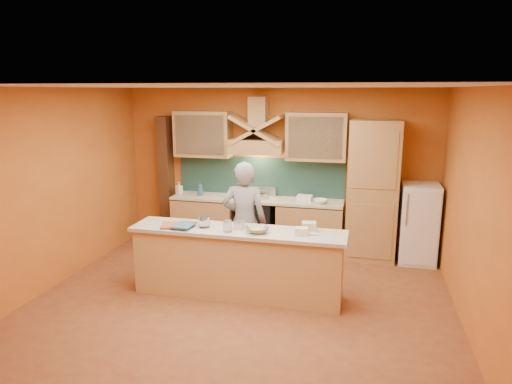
% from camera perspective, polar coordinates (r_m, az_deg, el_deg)
% --- Properties ---
extents(floor, '(5.50, 5.00, 0.01)m').
position_cam_1_polar(floor, '(6.16, -2.12, -13.96)').
color(floor, brown).
rests_on(floor, ground).
extents(ceiling, '(5.50, 5.00, 0.01)m').
position_cam_1_polar(ceiling, '(5.51, -2.36, 13.06)').
color(ceiling, white).
rests_on(ceiling, wall_back).
extents(wall_back, '(5.50, 0.02, 2.80)m').
position_cam_1_polar(wall_back, '(8.06, 2.62, 2.91)').
color(wall_back, '#BE6625').
rests_on(wall_back, floor).
extents(wall_front, '(5.50, 0.02, 2.80)m').
position_cam_1_polar(wall_front, '(3.46, -13.80, -10.83)').
color(wall_front, '#BE6625').
rests_on(wall_front, floor).
extents(wall_left, '(0.02, 5.00, 2.80)m').
position_cam_1_polar(wall_left, '(6.94, -24.65, 0.17)').
color(wall_left, '#BE6625').
rests_on(wall_left, floor).
extents(wall_right, '(0.02, 5.00, 2.80)m').
position_cam_1_polar(wall_right, '(5.61, 25.93, -2.68)').
color(wall_right, '#BE6625').
rests_on(wall_right, floor).
extents(base_cabinet_left, '(1.10, 0.60, 0.86)m').
position_cam_1_polar(base_cabinet_left, '(8.33, -6.34, -3.69)').
color(base_cabinet_left, tan).
rests_on(base_cabinet_left, floor).
extents(base_cabinet_right, '(1.10, 0.60, 0.86)m').
position_cam_1_polar(base_cabinet_right, '(7.90, 6.77, -4.60)').
color(base_cabinet_right, tan).
rests_on(base_cabinet_right, floor).
extents(counter_top, '(3.00, 0.62, 0.04)m').
position_cam_1_polar(counter_top, '(7.94, 0.04, -0.91)').
color(counter_top, beige).
rests_on(counter_top, base_cabinet_left).
extents(stove, '(0.60, 0.58, 0.90)m').
position_cam_1_polar(stove, '(8.06, 0.04, -4.03)').
color(stove, black).
rests_on(stove, floor).
extents(backsplash, '(3.00, 0.03, 0.70)m').
position_cam_1_polar(backsplash, '(8.14, 0.51, 1.94)').
color(backsplash, '#1A3934').
rests_on(backsplash, wall_back).
extents(range_hood, '(0.92, 0.50, 0.24)m').
position_cam_1_polar(range_hood, '(7.82, 0.13, 5.73)').
color(range_hood, tan).
rests_on(range_hood, wall_back).
extents(hood_chimney, '(0.30, 0.30, 0.50)m').
position_cam_1_polar(hood_chimney, '(7.87, 0.30, 10.01)').
color(hood_chimney, tan).
rests_on(hood_chimney, wall_back).
extents(upper_cabinet_left, '(1.00, 0.35, 0.80)m').
position_cam_1_polar(upper_cabinet_left, '(8.17, -6.64, 7.21)').
color(upper_cabinet_left, tan).
rests_on(upper_cabinet_left, wall_back).
extents(upper_cabinet_right, '(1.00, 0.35, 0.80)m').
position_cam_1_polar(upper_cabinet_right, '(7.71, 7.56, 6.87)').
color(upper_cabinet_right, tan).
rests_on(upper_cabinet_right, wall_back).
extents(pantry_column, '(0.80, 0.60, 2.30)m').
position_cam_1_polar(pantry_column, '(7.67, 14.34, 0.13)').
color(pantry_column, tan).
rests_on(pantry_column, floor).
extents(fridge, '(0.58, 0.60, 1.30)m').
position_cam_1_polar(fridge, '(7.84, 19.63, -3.73)').
color(fridge, white).
rests_on(fridge, floor).
extents(trim_column_left, '(0.20, 0.30, 2.30)m').
position_cam_1_polar(trim_column_left, '(8.59, -11.14, 1.59)').
color(trim_column_left, '#472816').
rests_on(trim_column_left, floor).
extents(island_body, '(2.80, 0.55, 0.88)m').
position_cam_1_polar(island_body, '(6.27, -2.29, -9.07)').
color(island_body, tan).
rests_on(island_body, floor).
extents(island_top, '(2.90, 0.62, 0.05)m').
position_cam_1_polar(island_top, '(6.11, -2.33, -4.88)').
color(island_top, beige).
rests_on(island_top, island_body).
extents(person, '(0.68, 0.48, 1.77)m').
position_cam_1_polar(person, '(6.64, -1.46, -3.74)').
color(person, gray).
rests_on(person, floor).
extents(pot_large, '(0.28, 0.28, 0.16)m').
position_cam_1_polar(pot_large, '(7.94, -1.14, -0.32)').
color(pot_large, silver).
rests_on(pot_large, stove).
extents(pot_small, '(0.23, 0.23, 0.13)m').
position_cam_1_polar(pot_small, '(7.91, 0.77, -0.50)').
color(pot_small, silver).
rests_on(pot_small, stove).
extents(soap_bottle_a, '(0.13, 0.13, 0.21)m').
position_cam_1_polar(soap_bottle_a, '(8.39, -9.58, 0.53)').
color(soap_bottle_a, silver).
rests_on(soap_bottle_a, counter_top).
extents(soap_bottle_b, '(0.12, 0.13, 0.26)m').
position_cam_1_polar(soap_bottle_b, '(8.17, -7.01, 0.47)').
color(soap_bottle_b, '#2E5380').
rests_on(soap_bottle_b, counter_top).
extents(bowl_back, '(0.27, 0.27, 0.07)m').
position_cam_1_polar(bowl_back, '(7.64, 8.02, -1.15)').
color(bowl_back, white).
rests_on(bowl_back, counter_top).
extents(dish_rack, '(0.26, 0.21, 0.09)m').
position_cam_1_polar(dish_rack, '(7.80, 6.10, -0.74)').
color(dish_rack, white).
rests_on(dish_rack, counter_top).
extents(book_lower, '(0.32, 0.37, 0.03)m').
position_cam_1_polar(book_lower, '(6.34, -11.76, -4.12)').
color(book_lower, '#A3513A').
rests_on(book_lower, island_top).
extents(book_upper, '(0.27, 0.35, 0.03)m').
position_cam_1_polar(book_upper, '(6.28, -9.95, -4.01)').
color(book_upper, '#3A5E81').
rests_on(book_upper, island_top).
extents(jar_large, '(0.17, 0.17, 0.15)m').
position_cam_1_polar(jar_large, '(6.20, -6.48, -3.71)').
color(jar_large, silver).
rests_on(jar_large, island_top).
extents(jar_small, '(0.14, 0.14, 0.15)m').
position_cam_1_polar(jar_small, '(5.98, -3.58, -4.26)').
color(jar_small, silver).
rests_on(jar_small, island_top).
extents(kitchen_scale, '(0.14, 0.14, 0.10)m').
position_cam_1_polar(kitchen_scale, '(6.08, -2.06, -4.23)').
color(kitchen_scale, white).
rests_on(kitchen_scale, island_top).
extents(mixing_bowl, '(0.39, 0.39, 0.07)m').
position_cam_1_polar(mixing_bowl, '(5.95, 0.18, -4.73)').
color(mixing_bowl, silver).
rests_on(mixing_bowl, island_top).
extents(cloth, '(0.28, 0.23, 0.02)m').
position_cam_1_polar(cloth, '(5.96, 6.47, -5.09)').
color(cloth, beige).
rests_on(cloth, island_top).
extents(grocery_bag_a, '(0.21, 0.18, 0.12)m').
position_cam_1_polar(grocery_bag_a, '(6.04, 6.63, -4.32)').
color(grocery_bag_a, beige).
rests_on(grocery_bag_a, island_top).
extents(grocery_bag_b, '(0.17, 0.14, 0.10)m').
position_cam_1_polar(grocery_bag_b, '(5.87, 5.70, -4.92)').
color(grocery_bag_b, '#EDE6C3').
rests_on(grocery_bag_b, island_top).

